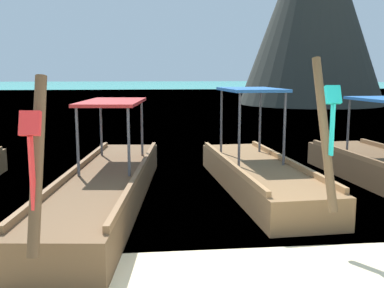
% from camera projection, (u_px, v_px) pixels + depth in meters
% --- Properties ---
extents(sea_water, '(120.00, 120.00, 0.00)m').
position_uv_depth(sea_water, '(151.00, 89.00, 64.85)').
color(sea_water, '#2DB29E').
rests_on(sea_water, ground).
extents(longtail_boat_red_ribbon, '(1.97, 7.00, 2.33)m').
position_uv_depth(longtail_boat_red_ribbon, '(106.00, 186.00, 7.95)').
color(longtail_boat_red_ribbon, brown).
rests_on(longtail_boat_red_ribbon, ground).
extents(longtail_boat_turquoise_ribbon, '(1.60, 5.78, 2.57)m').
position_uv_depth(longtail_boat_turquoise_ribbon, '(259.00, 174.00, 8.88)').
color(longtail_boat_turquoise_ribbon, brown).
rests_on(longtail_boat_turquoise_ribbon, ground).
extents(karst_rock, '(11.32, 10.76, 15.13)m').
position_uv_depth(karst_rock, '(316.00, 4.00, 32.89)').
color(karst_rock, '#2D302B').
rests_on(karst_rock, ground).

